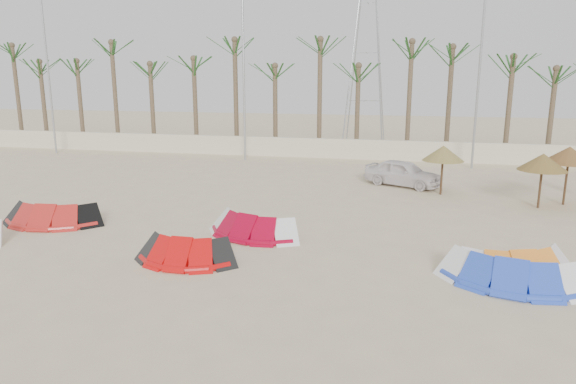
% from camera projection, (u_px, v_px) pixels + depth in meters
% --- Properties ---
extents(ground, '(120.00, 120.00, 0.00)m').
position_uv_depth(ground, '(236.00, 293.00, 13.06)').
color(ground, beige).
rests_on(ground, ground).
extents(boundary_wall, '(60.00, 0.30, 1.30)m').
position_uv_depth(boundary_wall, '(341.00, 149.00, 33.84)').
color(boundary_wall, beige).
rests_on(boundary_wall, ground).
extents(palm_line, '(52.00, 4.00, 7.70)m').
position_uv_depth(palm_line, '(356.00, 59.00, 33.82)').
color(palm_line, brown).
rests_on(palm_line, ground).
extents(lamp_a, '(1.25, 0.14, 11.00)m').
position_uv_depth(lamp_a, '(48.00, 69.00, 35.06)').
color(lamp_a, '#A5A8AD').
rests_on(lamp_a, ground).
extents(lamp_b, '(1.25, 0.14, 11.00)m').
position_uv_depth(lamp_b, '(244.00, 69.00, 32.07)').
color(lamp_b, '#A5A8AD').
rests_on(lamp_b, ground).
extents(lamp_c, '(1.25, 0.14, 11.00)m').
position_uv_depth(lamp_c, '(480.00, 68.00, 29.07)').
color(lamp_c, '#A5A8AD').
rests_on(lamp_c, ground).
extents(pylon, '(3.00, 3.00, 14.00)m').
position_uv_depth(pylon, '(363.00, 147.00, 39.47)').
color(pylon, '#A5A8AD').
rests_on(pylon, ground).
extents(kite_red_left, '(3.80, 1.86, 0.90)m').
position_uv_depth(kite_red_left, '(57.00, 211.00, 19.22)').
color(kite_red_left, red).
rests_on(kite_red_left, ground).
extents(kite_red_mid, '(3.04, 1.56, 0.90)m').
position_uv_depth(kite_red_mid, '(189.00, 247.00, 15.28)').
color(kite_red_mid, red).
rests_on(kite_red_mid, ground).
extents(kite_red_right, '(3.73, 2.39, 0.90)m').
position_uv_depth(kite_red_right, '(255.00, 223.00, 17.78)').
color(kite_red_right, '#A10220').
rests_on(kite_red_right, ground).
extents(kite_orange, '(3.72, 2.42, 0.90)m').
position_uv_depth(kite_orange, '(515.00, 259.00, 14.30)').
color(kite_orange, orange).
rests_on(kite_orange, ground).
extents(kite_blue, '(3.89, 2.26, 0.90)m').
position_uv_depth(kite_blue, '(509.00, 267.00, 13.70)').
color(kite_blue, blue).
rests_on(kite_blue, ground).
extents(parasol_left, '(1.89, 1.89, 2.29)m').
position_uv_depth(parasol_left, '(443.00, 153.00, 23.36)').
color(parasol_left, '#4C331E').
rests_on(parasol_left, ground).
extents(parasol_mid, '(1.96, 1.96, 2.29)m').
position_uv_depth(parasol_mid, '(543.00, 162.00, 20.95)').
color(parasol_mid, '#4C331E').
rests_on(parasol_mid, ground).
extents(parasol_right, '(2.04, 2.04, 2.50)m').
position_uv_depth(parasol_right, '(569.00, 155.00, 21.45)').
color(parasol_right, '#4C331E').
rests_on(parasol_right, ground).
extents(car, '(4.12, 3.08, 1.31)m').
position_uv_depth(car, '(403.00, 173.00, 25.51)').
color(car, silver).
rests_on(car, ground).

